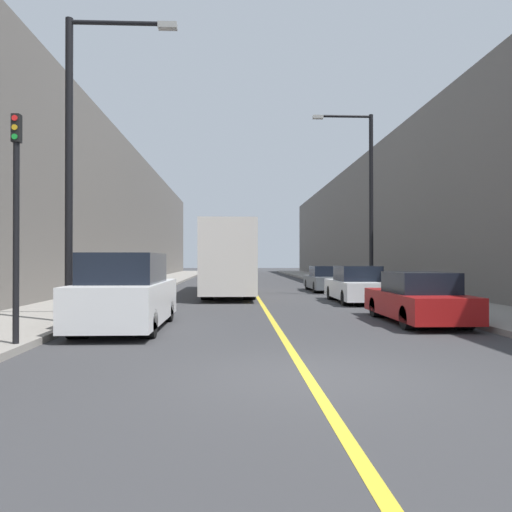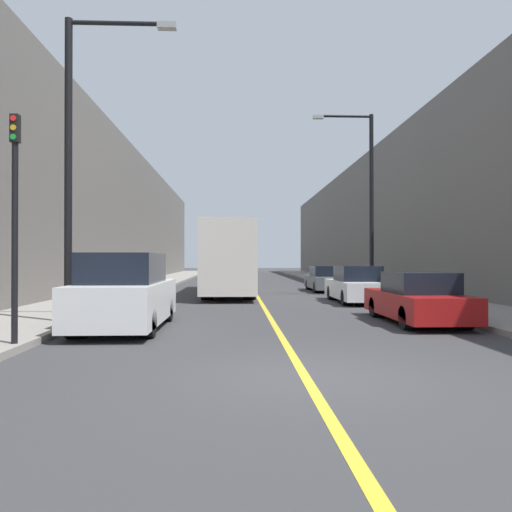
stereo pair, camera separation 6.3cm
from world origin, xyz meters
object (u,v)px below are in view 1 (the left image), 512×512
Objects in this scene: street_lamp_right at (366,192)px; traffic_light at (16,219)px; car_right_mid at (356,286)px; bus at (229,258)px; parked_suv_left at (126,294)px; car_right_near at (418,300)px; street_lamp_left at (79,148)px; car_right_far at (325,280)px.

traffic_light is (-10.60, -13.78, -2.48)m from street_lamp_right.
car_right_mid is 1.05× the size of traffic_light.
parked_suv_left is (-2.51, -13.03, -0.98)m from bus.
parked_suv_left is at bearing 63.82° from traffic_light.
car_right_near is at bearing -65.78° from bus.
street_lamp_left is 0.93× the size of street_lamp_right.
street_lamp_left is at bearing 163.85° from parked_suv_left.
traffic_light reaches higher than car_right_near.
bus is at bearing 76.03° from traffic_light.
car_right_far is (-0.03, 14.17, 0.00)m from car_right_near.
parked_suv_left is 1.06× the size of car_right_mid.
street_lamp_left reaches higher than car_right_far.
parked_suv_left is at bearing -16.15° from street_lamp_left.
traffic_light is (-3.99, -16.04, 0.70)m from bus.
traffic_light is (-0.16, -3.40, -2.16)m from street_lamp_left.
street_lamp_right is (1.20, -4.35, 4.40)m from car_right_far.
street_lamp_left reaches higher than bus.
car_right_far is at bearing 89.61° from car_right_mid.
street_lamp_right reaches higher than street_lamp_left.
bus is 13.30m from parked_suv_left.
street_lamp_left is 14.73m from street_lamp_right.
parked_suv_left is 17.06m from car_right_far.
car_right_mid is at bearing 44.39° from parked_suv_left.
car_right_near is at bearing 3.42° from street_lamp_left.
street_lamp_left is (-1.32, 0.38, 3.84)m from parked_suv_left.
street_lamp_right is at bearing -18.93° from bus.
bus is 13.52m from street_lamp_left.
parked_suv_left is 3.76m from traffic_light.
car_right_mid is 14.35m from traffic_light.
street_lamp_right is at bearing 44.83° from street_lamp_left.
car_right_mid is 7.41m from car_right_far.
street_lamp_left is (-9.24, -14.73, 4.09)m from car_right_far.
car_right_near is at bearing -96.79° from street_lamp_right.
car_right_mid is (-0.08, 6.76, 0.04)m from car_right_near.
car_right_near is 0.95× the size of car_right_far.
parked_suv_left reaches higher than car_right_far.
street_lamp_right is at bearing 52.43° from traffic_light.
car_right_mid is (5.36, -5.33, -1.19)m from bus.
street_lamp_left is 4.03m from traffic_light.
parked_suv_left is 1.11× the size of traffic_light.
street_lamp_left is at bearing -176.58° from car_right_near.
car_right_far is 1.07× the size of traffic_light.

